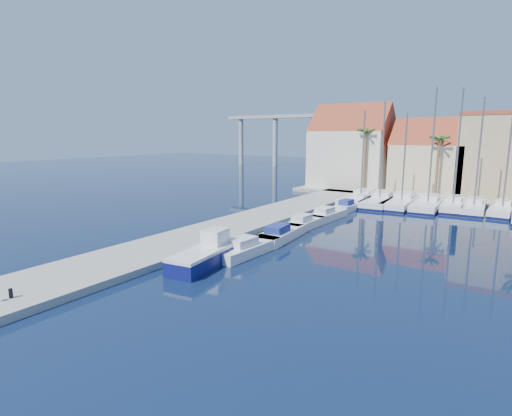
% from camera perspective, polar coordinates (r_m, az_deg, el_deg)
% --- Properties ---
extents(ground, '(260.00, 260.00, 0.00)m').
position_cam_1_polar(ground, '(23.20, -6.07, -12.39)').
color(ground, black).
rests_on(ground, ground).
extents(quay_west, '(6.00, 77.00, 0.50)m').
position_cam_1_polar(quay_west, '(38.56, -3.41, -2.67)').
color(quay_west, gray).
rests_on(quay_west, ground).
extents(shore_north, '(54.00, 16.00, 0.50)m').
position_cam_1_polar(shore_north, '(64.98, 30.30, 1.28)').
color(shore_north, gray).
rests_on(shore_north, ground).
extents(bollard, '(0.21, 0.21, 0.52)m').
position_cam_1_polar(bollard, '(25.03, -31.62, -10.34)').
color(bollard, black).
rests_on(bollard, quay_west).
extents(fishing_boat, '(3.05, 6.79, 2.29)m').
position_cam_1_polar(fishing_boat, '(28.30, -7.00, -6.52)').
color(fishing_boat, '#0E1357').
rests_on(fishing_boat, ground).
extents(motorboat_west_0, '(2.36, 6.56, 1.40)m').
position_cam_1_polar(motorboat_west_0, '(30.50, -1.35, -5.69)').
color(motorboat_west_0, white).
rests_on(motorboat_west_0, ground).
extents(motorboat_west_1, '(2.65, 6.67, 1.40)m').
position_cam_1_polar(motorboat_west_1, '(34.72, 3.46, -3.70)').
color(motorboat_west_1, white).
rests_on(motorboat_west_1, ground).
extents(motorboat_west_2, '(1.93, 5.84, 1.40)m').
position_cam_1_polar(motorboat_west_2, '(39.17, 6.89, -2.14)').
color(motorboat_west_2, white).
rests_on(motorboat_west_2, ground).
extents(motorboat_west_3, '(2.36, 6.21, 1.40)m').
position_cam_1_polar(motorboat_west_3, '(43.46, 10.08, -0.97)').
color(motorboat_west_3, white).
rests_on(motorboat_west_3, ground).
extents(motorboat_west_4, '(1.88, 5.40, 1.40)m').
position_cam_1_polar(motorboat_west_4, '(49.10, 12.96, 0.23)').
color(motorboat_west_4, white).
rests_on(motorboat_west_4, ground).
extents(motorboat_west_5, '(1.73, 5.31, 1.40)m').
position_cam_1_polar(motorboat_west_5, '(53.53, 14.97, 0.97)').
color(motorboat_west_5, white).
rests_on(motorboat_west_5, ground).
extents(motorboat_west_6, '(2.23, 6.50, 1.40)m').
position_cam_1_polar(motorboat_west_6, '(56.73, 16.02, 1.43)').
color(motorboat_west_6, white).
rests_on(motorboat_west_6, ground).
extents(sailboat_0, '(3.45, 11.96, 12.06)m').
position_cam_1_polar(sailboat_0, '(55.70, 14.96, 1.38)').
color(sailboat_0, white).
rests_on(sailboat_0, ground).
extents(sailboat_1, '(4.04, 12.13, 13.09)m').
position_cam_1_polar(sailboat_1, '(54.92, 17.41, 1.14)').
color(sailboat_1, white).
rests_on(sailboat_1, ground).
extents(sailboat_2, '(3.28, 11.76, 11.59)m').
position_cam_1_polar(sailboat_2, '(54.48, 20.24, 0.89)').
color(sailboat_2, white).
rests_on(sailboat_2, ground).
extents(sailboat_3, '(3.37, 11.11, 14.43)m').
position_cam_1_polar(sailboat_3, '(53.80, 23.43, 0.60)').
color(sailboat_3, white).
rests_on(sailboat_3, ground).
extents(sailboat_4, '(3.09, 9.23, 14.31)m').
position_cam_1_polar(sailboat_4, '(54.05, 26.35, 0.45)').
color(sailboat_4, white).
rests_on(sailboat_4, ground).
extents(sailboat_5, '(2.71, 8.74, 13.10)m').
position_cam_1_polar(sailboat_5, '(53.60, 28.70, 0.17)').
color(sailboat_5, white).
rests_on(sailboat_5, ground).
extents(sailboat_6, '(2.72, 8.43, 13.17)m').
position_cam_1_polar(sailboat_6, '(53.55, 31.79, -0.12)').
color(sailboat_6, white).
rests_on(sailboat_6, ground).
extents(building_0, '(12.30, 9.00, 13.50)m').
position_cam_1_polar(building_0, '(67.68, 13.50, 8.06)').
color(building_0, beige).
rests_on(building_0, shore_north).
extents(building_1, '(10.30, 8.00, 11.00)m').
position_cam_1_polar(building_1, '(64.49, 23.53, 6.30)').
color(building_1, '#C1B088').
rests_on(building_1, shore_north).
extents(palm_0, '(2.60, 2.60, 10.15)m').
position_cam_1_polar(palm_0, '(61.58, 15.46, 10.15)').
color(palm_0, brown).
rests_on(palm_0, shore_north).
extents(palm_1, '(2.60, 2.60, 9.15)m').
position_cam_1_polar(palm_1, '(59.11, 24.73, 8.67)').
color(palm_1, brown).
rests_on(palm_1, shore_north).
extents(viaduct, '(48.00, 2.20, 14.45)m').
position_cam_1_polar(viaduct, '(111.65, 5.85, 11.02)').
color(viaduct, '#9E9E99').
rests_on(viaduct, ground).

